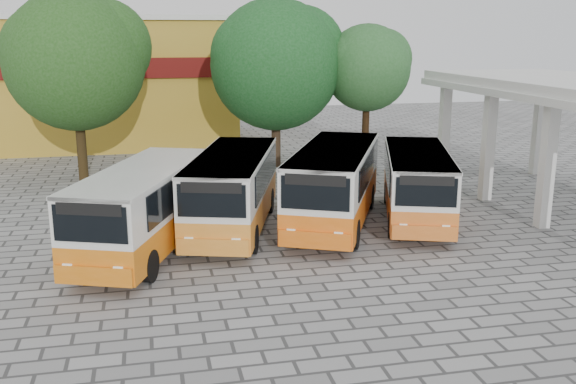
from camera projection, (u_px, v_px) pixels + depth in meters
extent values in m
plane|color=slate|center=(362.00, 257.00, 21.21)|extent=(90.00, 90.00, 0.00)
cube|color=silver|center=(444.00, 130.00, 32.20)|extent=(0.45, 0.45, 5.00)
cube|color=silver|center=(539.00, 127.00, 33.30)|extent=(0.45, 0.45, 5.00)
cube|color=#AC8521|center=(80.00, 83.00, 42.62)|extent=(20.00, 10.00, 8.00)
cube|color=#590C0A|center=(70.00, 69.00, 37.49)|extent=(20.00, 0.20, 1.20)
cube|color=silver|center=(75.00, 19.00, 41.62)|extent=(20.40, 10.40, 0.30)
cube|color=#D2680E|center=(146.00, 226.00, 21.57)|extent=(5.08, 8.27, 1.04)
cube|color=silver|center=(144.00, 190.00, 21.27)|extent=(5.08, 8.27, 1.46)
cube|color=silver|center=(143.00, 171.00, 21.11)|extent=(5.12, 8.29, 0.12)
cube|color=black|center=(106.00, 192.00, 21.01)|extent=(2.40, 6.13, 1.04)
cube|color=black|center=(181.00, 188.00, 21.52)|extent=(2.40, 6.13, 1.04)
cube|color=black|center=(144.00, 224.00, 17.48)|extent=(2.01, 0.81, 1.04)
cube|color=black|center=(143.00, 209.00, 17.38)|extent=(1.78, 0.73, 0.34)
cylinder|color=black|center=(110.00, 266.00, 18.99)|extent=(0.28, 0.99, 0.99)
cylinder|color=black|center=(183.00, 261.00, 19.44)|extent=(0.28, 0.99, 0.99)
cylinder|color=black|center=(117.00, 219.00, 23.89)|extent=(0.28, 0.99, 0.99)
cylinder|color=black|center=(175.00, 215.00, 24.34)|extent=(0.28, 0.99, 0.99)
cube|color=orange|center=(233.00, 207.00, 23.99)|extent=(4.62, 8.36, 1.05)
cube|color=silver|center=(233.00, 174.00, 23.69)|extent=(4.62, 8.36, 1.47)
cube|color=silver|center=(232.00, 156.00, 23.52)|extent=(4.67, 8.37, 0.12)
cube|color=black|center=(199.00, 175.00, 23.43)|extent=(1.97, 6.33, 1.05)
cube|color=black|center=(265.00, 172.00, 23.94)|extent=(1.97, 6.33, 1.05)
cube|color=black|center=(250.00, 200.00, 19.87)|extent=(2.07, 0.67, 1.05)
cube|color=black|center=(250.00, 187.00, 19.77)|extent=(1.84, 0.61, 0.34)
cylinder|color=black|center=(212.00, 240.00, 21.39)|extent=(0.28, 1.00, 1.00)
cylinder|color=black|center=(275.00, 236.00, 21.84)|extent=(0.28, 1.00, 1.00)
cylinder|color=black|center=(199.00, 201.00, 26.33)|extent=(0.28, 1.00, 1.00)
cylinder|color=black|center=(251.00, 199.00, 26.78)|extent=(0.28, 1.00, 1.00)
cube|color=#DE600F|center=(334.00, 201.00, 24.65)|extent=(5.76, 8.57, 1.09)
cube|color=silver|center=(335.00, 168.00, 24.34)|extent=(5.76, 8.57, 1.52)
cube|color=silver|center=(335.00, 150.00, 24.17)|extent=(5.81, 8.59, 0.12)
cube|color=black|center=(302.00, 169.00, 24.07)|extent=(2.94, 6.22, 1.09)
cube|color=black|center=(366.00, 166.00, 24.60)|extent=(2.94, 6.22, 1.09)
cube|color=black|center=(372.00, 194.00, 20.39)|extent=(2.04, 0.99, 1.09)
cube|color=black|center=(372.00, 180.00, 20.28)|extent=(1.81, 0.89, 0.35)
cylinder|color=black|center=(325.00, 234.00, 21.97)|extent=(0.29, 1.04, 1.04)
cylinder|color=black|center=(386.00, 230.00, 22.43)|extent=(0.29, 1.04, 1.04)
cylinder|color=black|center=(291.00, 196.00, 27.08)|extent=(0.29, 1.04, 1.04)
cylinder|color=black|center=(341.00, 194.00, 27.54)|extent=(0.29, 1.04, 1.04)
cube|color=orange|center=(416.00, 199.00, 25.33)|extent=(4.61, 7.88, 0.99)
cube|color=silver|center=(417.00, 169.00, 25.05)|extent=(4.61, 7.88, 1.39)
cube|color=silver|center=(418.00, 153.00, 24.89)|extent=(4.66, 7.90, 0.11)
cube|color=black|center=(390.00, 170.00, 24.80)|extent=(2.09, 5.91, 0.99)
cube|color=black|center=(445.00, 168.00, 25.28)|extent=(2.09, 5.91, 0.99)
cube|color=black|center=(463.00, 192.00, 21.44)|extent=(1.94, 0.71, 0.99)
cube|color=black|center=(464.00, 180.00, 21.35)|extent=(1.72, 0.64, 0.32)
cylinder|color=black|center=(417.00, 228.00, 22.88)|extent=(0.26, 0.94, 0.94)
cylinder|color=black|center=(469.00, 224.00, 23.31)|extent=(0.26, 0.94, 0.94)
cylinder|color=black|center=(370.00, 195.00, 27.54)|extent=(0.26, 0.94, 0.94)
cylinder|color=black|center=(415.00, 192.00, 27.96)|extent=(0.26, 0.94, 0.94)
cylinder|color=#372812|center=(81.00, 138.00, 31.75)|extent=(0.47, 0.47, 4.34)
sphere|color=#1B4512|center=(75.00, 61.00, 30.85)|extent=(6.68, 6.68, 6.68)
sphere|color=#1B4512|center=(103.00, 47.00, 31.25)|extent=(4.68, 4.68, 4.68)
sphere|color=#1B4512|center=(48.00, 51.00, 30.30)|extent=(4.34, 4.34, 4.34)
cylinder|color=#3E2C1D|center=(276.00, 129.00, 35.32)|extent=(0.50, 0.50, 4.21)
sphere|color=#104416|center=(276.00, 65.00, 34.49)|extent=(7.05, 7.05, 7.05)
sphere|color=#104416|center=(300.00, 51.00, 34.90)|extent=(4.94, 4.94, 4.94)
sphere|color=#104416|center=(254.00, 55.00, 33.92)|extent=(4.58, 4.58, 4.58)
cylinder|color=black|center=(365.00, 132.00, 35.63)|extent=(0.39, 0.39, 3.75)
sphere|color=#205120|center=(367.00, 68.00, 34.78)|extent=(4.71, 4.71, 4.71)
sphere|color=#205120|center=(382.00, 59.00, 35.15)|extent=(3.30, 3.30, 3.30)
sphere|color=#205120|center=(354.00, 61.00, 34.34)|extent=(3.06, 3.06, 3.06)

